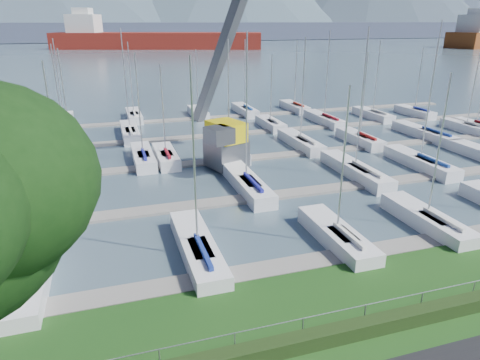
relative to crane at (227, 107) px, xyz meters
name	(u,v)px	position (x,y,z in m)	size (l,w,h in m)	color
water	(114,45)	(-2.88, 234.79, -5.73)	(800.00, 540.00, 0.20)	#495E6C
hedge	(328,336)	(-2.88, -25.61, -4.98)	(80.00, 0.70, 0.70)	#203413
fence	(325,314)	(-2.88, -25.21, -4.13)	(0.04, 0.04, 80.00)	gray
foothill	(109,31)	(-2.88, 304.79, 0.67)	(900.00, 80.00, 12.00)	#434A62
docks	(197,163)	(-2.88, 0.79, -5.55)	(90.00, 41.60, 0.25)	gray
crane	(227,107)	(0.00, 0.00, 0.00)	(7.43, 13.02, 22.35)	#5B5D63
cargo_ship_mid	(149,41)	(13.20, 190.90, -1.82)	(104.01, 48.70, 21.50)	maroon
sailboat_fleet	(181,103)	(-3.81, 3.11, 0.03)	(75.33, 49.30, 13.56)	silver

